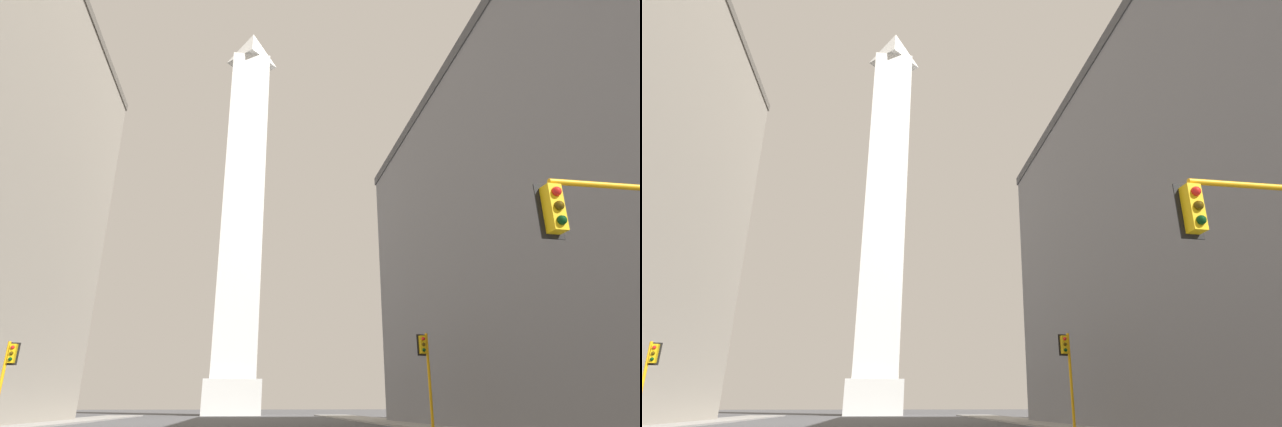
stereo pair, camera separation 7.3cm
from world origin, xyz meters
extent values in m
cube|color=slate|center=(25.95, 26.84, 12.79)|extent=(20.76, 46.91, 25.58)
cube|color=#48484C|center=(25.95, 26.84, 26.03)|extent=(20.97, 47.37, 0.90)
cube|color=silver|center=(0.00, 83.53, 2.63)|extent=(8.87, 8.87, 5.26)
cube|color=white|center=(0.00, 83.53, 35.62)|extent=(7.10, 7.10, 60.71)
pyramid|color=white|center=(0.00, 83.53, 69.88)|extent=(7.10, 7.10, 7.81)
cube|color=#E5B20F|center=(7.80, 8.24, 5.61)|extent=(0.35, 0.35, 1.10)
cube|color=black|center=(7.79, 8.42, 5.61)|extent=(0.58, 0.05, 1.32)
sphere|color=red|center=(7.81, 8.05, 5.95)|extent=(0.22, 0.22, 0.22)
sphere|color=#483506|center=(7.81, 8.05, 5.61)|extent=(0.22, 0.22, 0.22)
sphere|color=#073410|center=(7.81, 8.05, 5.26)|extent=(0.22, 0.22, 0.22)
cylinder|color=orange|center=(12.58, 29.61, 2.88)|extent=(0.18, 0.18, 5.76)
cube|color=#E5B20F|center=(12.29, 29.61, 5.06)|extent=(0.36, 0.36, 1.10)
cube|color=black|center=(12.28, 29.79, 5.06)|extent=(0.58, 0.06, 1.32)
sphere|color=red|center=(12.30, 29.42, 5.40)|extent=(0.22, 0.22, 0.22)
sphere|color=#483506|center=(12.30, 29.42, 5.06)|extent=(0.22, 0.22, 0.22)
sphere|color=#073410|center=(12.30, 29.42, 4.71)|extent=(0.22, 0.22, 0.22)
cylinder|color=orange|center=(-12.80, 32.14, 2.55)|extent=(0.18, 0.18, 5.10)
cube|color=#E5B20F|center=(-12.51, 32.14, 4.40)|extent=(0.36, 0.36, 1.10)
cube|color=black|center=(-12.52, 32.31, 4.40)|extent=(0.58, 0.06, 1.32)
sphere|color=red|center=(-12.50, 31.95, 4.74)|extent=(0.22, 0.22, 0.22)
sphere|color=#483506|center=(-12.50, 31.95, 4.40)|extent=(0.22, 0.22, 0.22)
sphere|color=#073410|center=(-12.50, 31.95, 4.06)|extent=(0.22, 0.22, 0.22)
camera|label=1|loc=(1.06, -1.20, 1.50)|focal=28.00mm
camera|label=2|loc=(1.14, -1.21, 1.50)|focal=28.00mm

